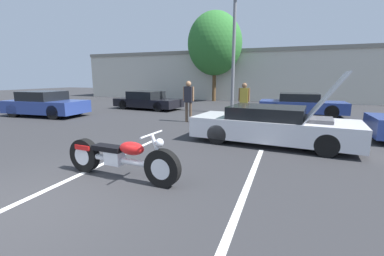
% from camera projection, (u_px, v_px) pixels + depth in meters
% --- Properties ---
extents(ground_plane, '(80.00, 80.00, 0.00)m').
position_uv_depth(ground_plane, '(14.00, 212.00, 3.88)').
color(ground_plane, '#2D2D30').
extents(parking_stripe_foreground, '(0.12, 5.95, 0.01)m').
position_uv_depth(parking_stripe_foreground, '(89.00, 170.00, 5.63)').
color(parking_stripe_foreground, white).
rests_on(parking_stripe_foreground, ground).
extents(parking_stripe_middle, '(0.12, 5.95, 0.01)m').
position_uv_depth(parking_stripe_middle, '(244.00, 194.00, 4.47)').
color(parking_stripe_middle, white).
rests_on(parking_stripe_middle, ground).
extents(far_building, '(32.00, 4.20, 4.40)m').
position_uv_depth(far_building, '(246.00, 74.00, 23.64)').
color(far_building, beige).
rests_on(far_building, ground).
extents(light_pole, '(1.21, 0.28, 7.49)m').
position_uv_depth(light_pole, '(235.00, 38.00, 14.07)').
color(light_pole, slate).
rests_on(light_pole, ground).
extents(tree_background, '(4.54, 4.54, 7.41)m').
position_uv_depth(tree_background, '(215.00, 44.00, 21.46)').
color(tree_background, brown).
rests_on(tree_background, ground).
extents(motorcycle, '(2.66, 0.70, 1.00)m').
position_uv_depth(motorcycle, '(120.00, 158.00, 5.11)').
color(motorcycle, black).
rests_on(motorcycle, ground).
extents(show_car_hood_open, '(4.94, 2.23, 2.17)m').
position_uv_depth(show_car_hood_open, '(273.00, 125.00, 7.81)').
color(show_car_hood_open, silver).
rests_on(show_car_hood_open, ground).
extents(parked_car_left_row, '(4.25, 2.17, 1.30)m').
position_uv_depth(parked_car_left_row, '(46.00, 104.00, 13.50)').
color(parked_car_left_row, navy).
rests_on(parked_car_left_row, ground).
extents(parked_car_mid_left_row, '(4.49, 2.35, 1.15)m').
position_uv_depth(parked_car_mid_left_row, '(148.00, 101.00, 16.57)').
color(parked_car_mid_left_row, black).
rests_on(parked_car_mid_left_row, ground).
extents(parked_car_mid_right_row, '(4.32, 1.81, 1.18)m').
position_uv_depth(parked_car_mid_right_row, '(301.00, 105.00, 13.78)').
color(parked_car_mid_right_row, navy).
rests_on(parked_car_mid_right_row, ground).
extents(spectator_near_motorcycle, '(0.52, 0.24, 1.85)m').
position_uv_depth(spectator_near_motorcycle, '(189.00, 98.00, 11.57)').
color(spectator_near_motorcycle, brown).
rests_on(spectator_near_motorcycle, ground).
extents(spectator_by_show_car, '(0.52, 0.23, 1.77)m').
position_uv_depth(spectator_by_show_car, '(244.00, 99.00, 11.73)').
color(spectator_by_show_car, gray).
rests_on(spectator_by_show_car, ground).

